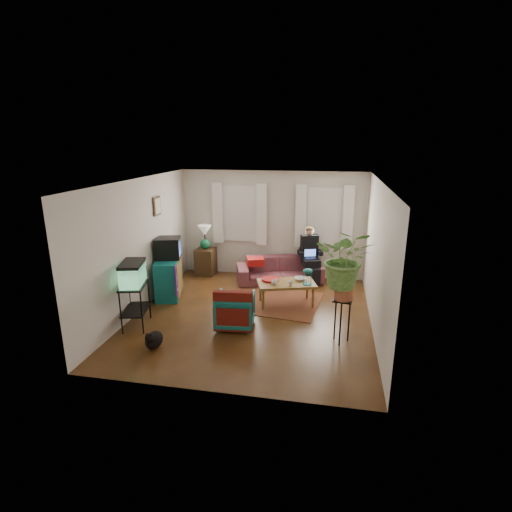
% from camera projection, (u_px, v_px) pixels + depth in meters
% --- Properties ---
extents(floor, '(4.50, 5.00, 0.01)m').
position_uv_depth(floor, '(252.00, 316.00, 7.79)').
color(floor, '#4F2B14').
rests_on(floor, ground).
extents(ceiling, '(4.50, 5.00, 0.01)m').
position_uv_depth(ceiling, '(252.00, 181.00, 7.06)').
color(ceiling, white).
rests_on(ceiling, wall_back).
extents(wall_back, '(4.50, 0.01, 2.60)m').
position_uv_depth(wall_back, '(272.00, 225.00, 9.78)').
color(wall_back, silver).
rests_on(wall_back, floor).
extents(wall_front, '(4.50, 0.01, 2.60)m').
position_uv_depth(wall_front, '(213.00, 304.00, 5.07)').
color(wall_front, silver).
rests_on(wall_front, floor).
extents(wall_left, '(0.01, 5.00, 2.60)m').
position_uv_depth(wall_left, '(140.00, 246.00, 7.83)').
color(wall_left, silver).
rests_on(wall_left, floor).
extents(wall_right, '(0.01, 5.00, 2.60)m').
position_uv_depth(wall_right, '(377.00, 258.00, 7.01)').
color(wall_right, silver).
rests_on(wall_right, floor).
extents(window_left, '(1.08, 0.04, 1.38)m').
position_uv_depth(window_left, '(240.00, 214.00, 9.83)').
color(window_left, white).
rests_on(window_left, wall_back).
extents(window_right, '(1.08, 0.04, 1.38)m').
position_uv_depth(window_right, '(324.00, 216.00, 9.46)').
color(window_right, white).
rests_on(window_right, wall_back).
extents(curtains_left, '(1.36, 0.06, 1.50)m').
position_uv_depth(curtains_left, '(239.00, 214.00, 9.76)').
color(curtains_left, white).
rests_on(curtains_left, wall_back).
extents(curtains_right, '(1.36, 0.06, 1.50)m').
position_uv_depth(curtains_right, '(324.00, 217.00, 9.39)').
color(curtains_right, white).
rests_on(curtains_right, wall_back).
extents(picture_frame, '(0.04, 0.32, 0.40)m').
position_uv_depth(picture_frame, '(157.00, 206.00, 8.44)').
color(picture_frame, '#3D2616').
rests_on(picture_frame, wall_left).
extents(area_rug, '(2.19, 1.84, 0.01)m').
position_uv_depth(area_rug, '(271.00, 301.00, 8.47)').
color(area_rug, brown).
rests_on(area_rug, floor).
extents(sofa, '(2.17, 1.38, 0.79)m').
position_uv_depth(sofa, '(280.00, 266.00, 9.56)').
color(sofa, brown).
rests_on(sofa, floor).
extents(seated_person, '(0.67, 0.75, 1.21)m').
position_uv_depth(seated_person, '(310.00, 256.00, 9.59)').
color(seated_person, black).
rests_on(seated_person, sofa).
extents(side_table, '(0.48, 0.48, 0.67)m').
position_uv_depth(side_table, '(206.00, 262.00, 10.10)').
color(side_table, '#3F2217').
rests_on(side_table, floor).
extents(table_lamp, '(0.36, 0.36, 0.61)m').
position_uv_depth(table_lamp, '(205.00, 238.00, 9.92)').
color(table_lamp, white).
rests_on(table_lamp, side_table).
extents(dresser, '(0.69, 1.03, 0.84)m').
position_uv_depth(dresser, '(168.00, 278.00, 8.65)').
color(dresser, navy).
rests_on(dresser, floor).
extents(crt_tv, '(0.62, 0.59, 0.45)m').
position_uv_depth(crt_tv, '(168.00, 248.00, 8.56)').
color(crt_tv, black).
rests_on(crt_tv, dresser).
extents(aquarium_stand, '(0.57, 0.80, 0.81)m').
position_uv_depth(aquarium_stand, '(136.00, 305.00, 7.26)').
color(aquarium_stand, black).
rests_on(aquarium_stand, floor).
extents(aquarium, '(0.51, 0.73, 0.43)m').
position_uv_depth(aquarium, '(133.00, 273.00, 7.08)').
color(aquarium, '#7FD899').
rests_on(aquarium, aquarium_stand).
extents(black_cat, '(0.29, 0.42, 0.35)m').
position_uv_depth(black_cat, '(154.00, 338.00, 6.54)').
color(black_cat, black).
rests_on(black_cat, floor).
extents(armchair, '(0.73, 0.69, 0.69)m').
position_uv_depth(armchair, '(235.00, 309.00, 7.27)').
color(armchair, '#11676A').
rests_on(armchair, floor).
extents(serape_throw, '(0.70, 0.23, 0.57)m').
position_uv_depth(serape_throw, '(233.00, 307.00, 6.97)').
color(serape_throw, '#9E0A0A').
rests_on(serape_throw, armchair).
extents(coffee_table, '(1.30, 0.95, 0.48)m').
position_uv_depth(coffee_table, '(286.00, 293.00, 8.27)').
color(coffee_table, brown).
rests_on(coffee_table, floor).
extents(cup_a, '(0.16, 0.16, 0.10)m').
position_uv_depth(cup_a, '(274.00, 282.00, 8.06)').
color(cup_a, white).
rests_on(cup_a, coffee_table).
extents(cup_b, '(0.13, 0.13, 0.10)m').
position_uv_depth(cup_b, '(291.00, 283.00, 8.01)').
color(cup_b, beige).
rests_on(cup_b, coffee_table).
extents(bowl, '(0.29, 0.29, 0.06)m').
position_uv_depth(bowl, '(300.00, 279.00, 8.32)').
color(bowl, white).
rests_on(bowl, coffee_table).
extents(snack_tray, '(0.45, 0.45, 0.04)m').
position_uv_depth(snack_tray, '(270.00, 279.00, 8.31)').
color(snack_tray, '#B21414').
rests_on(snack_tray, coffee_table).
extents(birdcage, '(0.24, 0.24, 0.34)m').
position_uv_depth(birdcage, '(308.00, 276.00, 8.04)').
color(birdcage, '#115B6B').
rests_on(birdcage, coffee_table).
extents(plant_stand, '(0.38, 0.38, 0.78)m').
position_uv_depth(plant_stand, '(341.00, 321.00, 6.67)').
color(plant_stand, black).
rests_on(plant_stand, floor).
extents(potted_plant, '(1.00, 0.89, 0.99)m').
position_uv_depth(potted_plant, '(345.00, 268.00, 6.41)').
color(potted_plant, '#599947').
rests_on(potted_plant, plant_stand).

